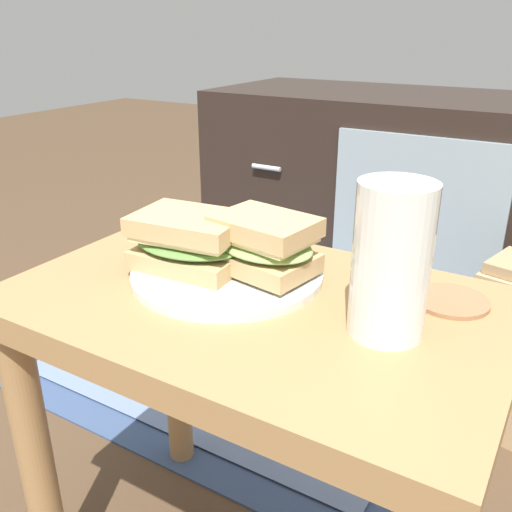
{
  "coord_description": "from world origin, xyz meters",
  "views": [
    {
      "loc": [
        0.29,
        -0.49,
        0.75
      ],
      "look_at": [
        0.0,
        0.0,
        0.51
      ],
      "focal_mm": 39.35,
      "sensor_mm": 36.0,
      "label": 1
    }
  ],
  "objects_px": {
    "sandwich_back": "(265,244)",
    "beer_glass": "(392,264)",
    "tv_cabinet": "(393,204)",
    "plate": "(227,273)",
    "coaster": "(451,301)",
    "sandwich_front": "(190,241)"
  },
  "relations": [
    {
      "from": "sandwich_back",
      "to": "beer_glass",
      "type": "bearing_deg",
      "value": -13.24
    },
    {
      "from": "plate",
      "to": "sandwich_back",
      "type": "distance_m",
      "value": 0.06
    },
    {
      "from": "beer_glass",
      "to": "coaster",
      "type": "xyz_separation_m",
      "value": [
        0.04,
        0.1,
        -0.07
      ]
    },
    {
      "from": "beer_glass",
      "to": "coaster",
      "type": "height_order",
      "value": "beer_glass"
    },
    {
      "from": "tv_cabinet",
      "to": "sandwich_front",
      "type": "distance_m",
      "value": 0.96
    },
    {
      "from": "beer_glass",
      "to": "coaster",
      "type": "bearing_deg",
      "value": 66.17
    },
    {
      "from": "plate",
      "to": "sandwich_back",
      "type": "bearing_deg",
      "value": 16.71
    },
    {
      "from": "plate",
      "to": "beer_glass",
      "type": "bearing_deg",
      "value": -6.83
    },
    {
      "from": "tv_cabinet",
      "to": "sandwich_front",
      "type": "bearing_deg",
      "value": -87.84
    },
    {
      "from": "tv_cabinet",
      "to": "sandwich_front",
      "type": "xyz_separation_m",
      "value": [
        0.04,
        -0.93,
        0.21
      ]
    },
    {
      "from": "beer_glass",
      "to": "tv_cabinet",
      "type": "bearing_deg",
      "value": 106.9
    },
    {
      "from": "plate",
      "to": "sandwich_front",
      "type": "distance_m",
      "value": 0.06
    },
    {
      "from": "sandwich_front",
      "to": "beer_glass",
      "type": "distance_m",
      "value": 0.25
    },
    {
      "from": "tv_cabinet",
      "to": "plate",
      "type": "relative_size",
      "value": 4.13
    },
    {
      "from": "beer_glass",
      "to": "sandwich_back",
      "type": "bearing_deg",
      "value": 166.76
    },
    {
      "from": "coaster",
      "to": "plate",
      "type": "bearing_deg",
      "value": -164.13
    },
    {
      "from": "sandwich_front",
      "to": "plate",
      "type": "bearing_deg",
      "value": 16.71
    },
    {
      "from": "tv_cabinet",
      "to": "beer_glass",
      "type": "relative_size",
      "value": 6.21
    },
    {
      "from": "sandwich_front",
      "to": "sandwich_back",
      "type": "bearing_deg",
      "value": 16.71
    },
    {
      "from": "plate",
      "to": "beer_glass",
      "type": "distance_m",
      "value": 0.22
    },
    {
      "from": "tv_cabinet",
      "to": "coaster",
      "type": "height_order",
      "value": "tv_cabinet"
    },
    {
      "from": "tv_cabinet",
      "to": "coaster",
      "type": "relative_size",
      "value": 11.56
    }
  ]
}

